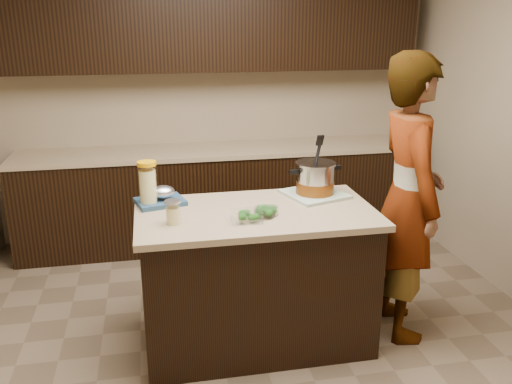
# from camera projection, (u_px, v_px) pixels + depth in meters

# --- Properties ---
(ground_plane) EXTENTS (4.00, 4.00, 0.00)m
(ground_plane) POSITION_uv_depth(u_px,v_px,m) (256.00, 338.00, 3.58)
(ground_plane) COLOR brown
(ground_plane) RESTS_ON ground
(room_shell) EXTENTS (4.04, 4.04, 2.72)m
(room_shell) POSITION_uv_depth(u_px,v_px,m) (256.00, 75.00, 3.06)
(room_shell) COLOR tan
(room_shell) RESTS_ON ground
(back_cabinets) EXTENTS (3.60, 0.63, 2.33)m
(back_cabinets) POSITION_uv_depth(u_px,v_px,m) (219.00, 143.00, 4.92)
(back_cabinets) COLOR black
(back_cabinets) RESTS_ON ground
(island) EXTENTS (1.46, 0.81, 0.90)m
(island) POSITION_uv_depth(u_px,v_px,m) (256.00, 277.00, 3.45)
(island) COLOR black
(island) RESTS_ON ground
(dish_towel) EXTENTS (0.45, 0.45, 0.02)m
(dish_towel) POSITION_uv_depth(u_px,v_px,m) (315.00, 194.00, 3.59)
(dish_towel) COLOR #557E5A
(dish_towel) RESTS_ON island
(stock_pot) EXTENTS (0.37, 0.31, 0.38)m
(stock_pot) POSITION_uv_depth(u_px,v_px,m) (315.00, 180.00, 3.56)
(stock_pot) COLOR #B7B7BC
(stock_pot) RESTS_ON dish_towel
(lemonade_pitcher) EXTENTS (0.14, 0.14, 0.29)m
(lemonade_pitcher) POSITION_uv_depth(u_px,v_px,m) (148.00, 186.00, 3.34)
(lemonade_pitcher) COLOR #DDD387
(lemonade_pitcher) RESTS_ON island
(mason_jar) EXTENTS (0.10, 0.10, 0.15)m
(mason_jar) POSITION_uv_depth(u_px,v_px,m) (173.00, 213.00, 3.08)
(mason_jar) COLOR #DDD387
(mason_jar) RESTS_ON island
(broccoli_tub_left) EXTENTS (0.14, 0.14, 0.05)m
(broccoli_tub_left) POSITION_uv_depth(u_px,v_px,m) (269.00, 211.00, 3.23)
(broccoli_tub_left) COLOR silver
(broccoli_tub_left) RESTS_ON island
(broccoli_tub_right) EXTENTS (0.14, 0.14, 0.06)m
(broccoli_tub_right) POSITION_uv_depth(u_px,v_px,m) (265.00, 212.00, 3.20)
(broccoli_tub_right) COLOR silver
(broccoli_tub_right) RESTS_ON island
(broccoli_tub_rect) EXTENTS (0.19, 0.14, 0.06)m
(broccoli_tub_rect) POSITION_uv_depth(u_px,v_px,m) (247.00, 217.00, 3.13)
(broccoli_tub_rect) COLOR silver
(broccoli_tub_rect) RESTS_ON island
(blue_tray) EXTENTS (0.34, 0.30, 0.11)m
(blue_tray) POSITION_uv_depth(u_px,v_px,m) (161.00, 198.00, 3.42)
(blue_tray) COLOR navy
(blue_tray) RESTS_ON island
(person) EXTENTS (0.51, 0.72, 1.85)m
(person) POSITION_uv_depth(u_px,v_px,m) (408.00, 199.00, 3.45)
(person) COLOR gray
(person) RESTS_ON ground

